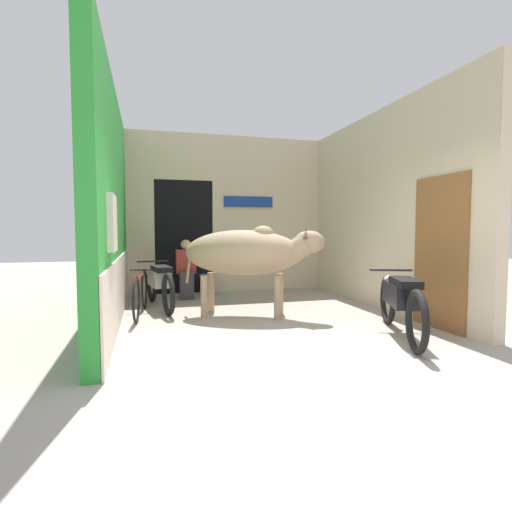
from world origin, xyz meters
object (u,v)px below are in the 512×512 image
bicycle (141,293)px  shopkeeper_seated (186,268)px  motorcycle_near (400,300)px  cow (248,253)px  motorcycle_far (159,282)px  plastic_stool (207,284)px

bicycle → shopkeeper_seated: shopkeeper_seated is taller
motorcycle_near → cow: bearing=131.9°
motorcycle_far → bicycle: size_ratio=1.16×
cow → bicycle: cow is taller
motorcycle_near → plastic_stool: 4.25m
cow → plastic_stool: size_ratio=4.95×
shopkeeper_seated → plastic_stool: shopkeeper_seated is taller
plastic_stool → motorcycle_far: bearing=-133.5°
plastic_stool → motorcycle_near: bearing=-63.0°
motorcycle_near → bicycle: 3.90m
bicycle → motorcycle_near: bearing=-34.6°
motorcycle_near → plastic_stool: size_ratio=4.44×
motorcycle_near → bicycle: size_ratio=1.13×
motorcycle_far → plastic_stool: motorcycle_far is taller
cow → motorcycle_far: size_ratio=1.08×
cow → bicycle: 1.83m
motorcycle_far → bicycle: bearing=-119.8°
bicycle → plastic_stool: bicycle is taller
cow → shopkeeper_seated: cow is taller
motorcycle_far → shopkeeper_seated: (0.55, 0.84, 0.16)m
cow → plastic_stool: cow is taller
motorcycle_near → shopkeeper_seated: size_ratio=1.71×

